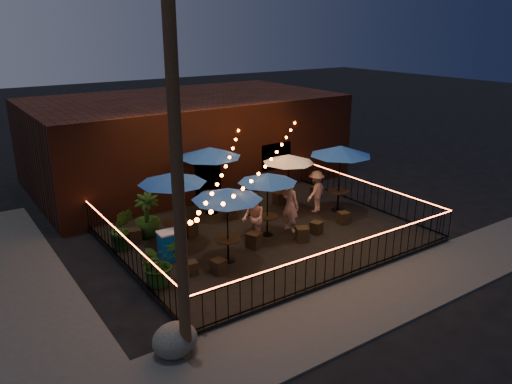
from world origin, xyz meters
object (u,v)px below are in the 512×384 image
at_px(cafe_table_5, 289,159).
at_px(cafe_table_3, 210,153).
at_px(cafe_table_4, 341,151).
at_px(cafe_table_1, 172,179).
at_px(cafe_table_0, 227,195).
at_px(boulder, 175,340).
at_px(cooler, 170,245).
at_px(cafe_table_2, 268,179).
at_px(utility_pole, 178,192).

bearing_deg(cafe_table_5, cafe_table_3, 154.41).
bearing_deg(cafe_table_4, cafe_table_1, 173.21).
distance_m(cafe_table_0, boulder, 4.99).
distance_m(cafe_table_3, cafe_table_5, 3.09).
xyz_separation_m(cafe_table_4, cafe_table_5, (-1.53, 1.27, -0.36)).
xyz_separation_m(cafe_table_3, cafe_table_5, (2.76, -1.32, -0.37)).
bearing_deg(cafe_table_3, cooler, -137.44).
height_order(cafe_table_3, cafe_table_4, cafe_table_3).
relative_size(cafe_table_4, cooler, 3.29).
distance_m(cafe_table_0, cooler, 2.50).
relative_size(cafe_table_1, cooler, 3.09).
xyz_separation_m(cafe_table_1, cafe_table_4, (6.72, -0.80, 0.14)).
bearing_deg(cafe_table_5, boulder, -143.26).
xyz_separation_m(cafe_table_1, cafe_table_3, (2.42, 1.79, 0.15)).
bearing_deg(boulder, cafe_table_4, 25.96).
bearing_deg(cafe_table_4, cafe_table_2, -174.04).
height_order(cafe_table_1, cafe_table_4, cafe_table_4).
relative_size(utility_pole, cafe_table_3, 2.67).
bearing_deg(cafe_table_0, utility_pole, -132.97).
bearing_deg(boulder, cafe_table_2, 36.68).
bearing_deg(cafe_table_5, utility_pole, -141.41).
xyz_separation_m(cafe_table_0, cooler, (-1.43, 1.13, -1.70)).
distance_m(cafe_table_0, cafe_table_3, 4.30).
distance_m(cafe_table_2, cafe_table_4, 3.78).
relative_size(utility_pole, cafe_table_2, 3.11).
relative_size(cafe_table_1, cafe_table_4, 0.94).
height_order(cafe_table_1, cafe_table_5, cafe_table_1).
bearing_deg(cafe_table_2, cafe_table_3, 100.57).
bearing_deg(cafe_table_1, cafe_table_3, 36.55).
xyz_separation_m(cafe_table_0, cafe_table_3, (1.65, 3.97, 0.23)).
xyz_separation_m(cafe_table_0, boulder, (-3.34, -3.15, -1.96)).
relative_size(cafe_table_0, cooler, 2.72).
height_order(cafe_table_0, cafe_table_5, cafe_table_0).
distance_m(cafe_table_4, cafe_table_5, 2.02).
relative_size(cafe_table_0, cafe_table_4, 0.83).
height_order(cafe_table_1, cooler, cafe_table_1).
bearing_deg(utility_pole, cafe_table_1, 66.56).
distance_m(cafe_table_2, boulder, 7.16).
height_order(cooler, boulder, cooler).
xyz_separation_m(cafe_table_4, cooler, (-7.38, -0.24, -1.93)).
relative_size(cafe_table_1, cafe_table_3, 0.99).
height_order(utility_pole, cafe_table_4, utility_pole).
height_order(cafe_table_4, cafe_table_5, cafe_table_4).
relative_size(cafe_table_2, boulder, 2.63).
height_order(cafe_table_2, boulder, cafe_table_2).
bearing_deg(cafe_table_0, cafe_table_2, 24.03).
bearing_deg(cafe_table_3, utility_pole, -123.24).
bearing_deg(cafe_table_1, cafe_table_0, -70.56).
xyz_separation_m(utility_pole, boulder, (-0.14, 0.29, -3.62)).
height_order(cafe_table_0, cafe_table_4, cafe_table_4).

